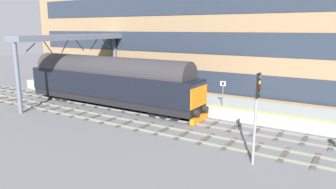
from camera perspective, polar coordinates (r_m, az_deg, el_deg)
ground_plane at (r=25.79m, az=1.52°, el=-4.30°), size 140.00×140.00×0.00m
track_main at (r=25.77m, az=1.52°, el=-4.18°), size 2.50×60.00×0.15m
track_adjacent_west at (r=23.08m, az=-2.73°, el=-6.12°), size 2.50×60.00×0.15m
station_platform at (r=28.71m, az=5.19°, el=-1.64°), size 4.00×44.00×1.01m
station_building at (r=35.23m, az=2.09°, el=9.26°), size 4.90×40.60×11.17m
diesel_locomotive at (r=29.45m, az=-10.56°, el=2.49°), size 2.74×18.74×4.68m
signal_post_mid at (r=17.00m, az=15.64°, el=-2.05°), size 0.44×0.22×4.95m
platform_number_sign at (r=25.58m, az=9.85°, el=0.83°), size 0.10×0.44×2.04m
overhead_footbridge at (r=32.95m, az=-16.84°, el=9.21°), size 12.64×2.00×6.55m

